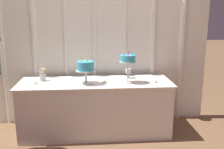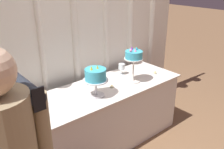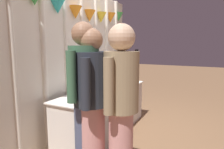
% 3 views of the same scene
% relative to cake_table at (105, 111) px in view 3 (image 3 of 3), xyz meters
% --- Properties ---
extents(ground_plane, '(24.00, 24.00, 0.00)m').
position_rel_cake_table_xyz_m(ground_plane, '(0.00, -0.10, -0.37)').
color(ground_plane, '#846042').
extents(draped_curtain, '(3.39, 0.21, 2.42)m').
position_rel_cake_table_xyz_m(draped_curtain, '(0.04, 0.45, 0.95)').
color(draped_curtain, white).
rests_on(draped_curtain, ground_plane).
extents(cake_table, '(2.04, 0.67, 0.74)m').
position_rel_cake_table_xyz_m(cake_table, '(0.00, 0.00, 0.00)').
color(cake_table, white).
rests_on(cake_table, ground_plane).
extents(cake_display_nearleft, '(0.26, 0.26, 0.34)m').
position_rel_cake_table_xyz_m(cake_display_nearleft, '(-0.12, -0.09, 0.59)').
color(cake_display_nearleft, silver).
rests_on(cake_display_nearleft, cake_table).
extents(cake_display_nearright, '(0.22, 0.22, 0.42)m').
position_rel_cake_table_xyz_m(cake_display_nearright, '(0.42, -0.09, 0.66)').
color(cake_display_nearright, silver).
rests_on(cake_display_nearright, cake_table).
extents(wine_glass, '(0.08, 0.08, 0.14)m').
position_rel_cake_table_xyz_m(wine_glass, '(0.47, 0.16, 0.47)').
color(wine_glass, silver).
rests_on(wine_glass, cake_table).
extents(flower_vase, '(0.10, 0.10, 0.17)m').
position_rel_cake_table_xyz_m(flower_vase, '(-0.71, 0.10, 0.44)').
color(flower_vase, '#B2C1B2').
rests_on(flower_vase, cake_table).
extents(tealight_far_left, '(0.05, 0.05, 0.04)m').
position_rel_cake_table_xyz_m(tealight_far_left, '(-0.77, -0.06, 0.38)').
color(tealight_far_left, beige).
rests_on(tealight_far_left, cake_table).
extents(tealight_near_left, '(0.05, 0.05, 0.04)m').
position_rel_cake_table_xyz_m(tealight_near_left, '(0.13, -0.05, 0.38)').
color(tealight_near_left, beige).
rests_on(tealight_near_left, cake_table).
extents(tealight_near_right, '(0.04, 0.04, 0.04)m').
position_rel_cake_table_xyz_m(tealight_near_right, '(0.79, -0.11, 0.38)').
color(tealight_near_right, beige).
rests_on(tealight_near_right, cake_table).
extents(guest_man_pink_jacket, '(0.45, 0.29, 1.67)m').
position_rel_cake_table_xyz_m(guest_man_pink_jacket, '(-1.27, -0.47, 0.57)').
color(guest_man_pink_jacket, '#4C5675').
rests_on(guest_man_pink_jacket, ground_plane).
extents(guest_girl_blue_dress, '(0.48, 0.59, 1.61)m').
position_rel_cake_table_xyz_m(guest_girl_blue_dress, '(-1.25, -0.55, 0.52)').
color(guest_girl_blue_dress, '#D6938E').
rests_on(guest_girl_blue_dress, ground_plane).
extents(guest_man_dark_suit, '(0.47, 0.34, 1.64)m').
position_rel_cake_table_xyz_m(guest_man_dark_suit, '(-1.22, -0.83, 0.55)').
color(guest_man_dark_suit, '#D6938E').
rests_on(guest_man_dark_suit, ground_plane).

